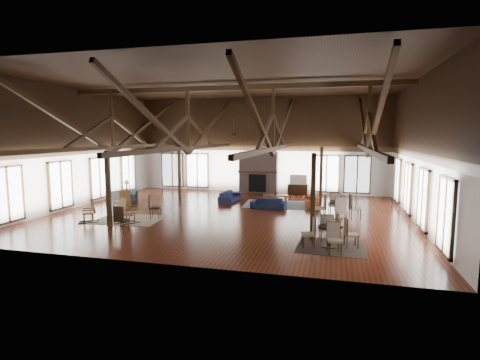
% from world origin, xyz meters
% --- Properties ---
extents(floor, '(16.00, 16.00, 0.00)m').
position_xyz_m(floor, '(0.00, 0.00, 0.00)').
color(floor, '#572A12').
rests_on(floor, ground).
extents(ceiling, '(16.00, 14.00, 0.02)m').
position_xyz_m(ceiling, '(0.00, 0.00, 6.00)').
color(ceiling, black).
rests_on(ceiling, wall_back).
extents(wall_back, '(16.00, 0.02, 6.00)m').
position_xyz_m(wall_back, '(0.00, 7.00, 3.00)').
color(wall_back, silver).
rests_on(wall_back, floor).
extents(wall_front, '(16.00, 0.02, 6.00)m').
position_xyz_m(wall_front, '(0.00, -7.00, 3.00)').
color(wall_front, silver).
rests_on(wall_front, floor).
extents(wall_left, '(0.02, 14.00, 6.00)m').
position_xyz_m(wall_left, '(-8.00, 0.00, 3.00)').
color(wall_left, silver).
rests_on(wall_left, floor).
extents(wall_right, '(0.02, 14.00, 6.00)m').
position_xyz_m(wall_right, '(8.00, 0.00, 3.00)').
color(wall_right, silver).
rests_on(wall_right, floor).
extents(roof_truss, '(15.60, 14.07, 3.14)m').
position_xyz_m(roof_truss, '(0.00, 0.00, 4.03)').
color(roof_truss, '#311E0D').
rests_on(roof_truss, wall_back).
extents(post_grid, '(8.16, 7.16, 3.05)m').
position_xyz_m(post_grid, '(0.00, 0.00, 1.52)').
color(post_grid, '#311E0D').
rests_on(post_grid, floor).
extents(fireplace, '(2.50, 0.69, 2.60)m').
position_xyz_m(fireplace, '(0.00, 6.67, 1.29)').
color(fireplace, '#746059').
rests_on(fireplace, floor).
extents(ceiling_fan, '(1.60, 1.60, 0.75)m').
position_xyz_m(ceiling_fan, '(0.50, -1.00, 3.73)').
color(ceiling_fan, black).
rests_on(ceiling_fan, roof_truss).
extents(sofa_navy_front, '(1.79, 0.84, 0.51)m').
position_xyz_m(sofa_navy_front, '(1.53, 1.74, 0.25)').
color(sofa_navy_front, '#131B36').
rests_on(sofa_navy_front, floor).
extents(sofa_navy_left, '(1.94, 0.89, 0.55)m').
position_xyz_m(sofa_navy_left, '(-0.87, 3.19, 0.27)').
color(sofa_navy_left, '#15193B').
rests_on(sofa_navy_left, floor).
extents(sofa_orange, '(1.87, 0.83, 0.53)m').
position_xyz_m(sofa_orange, '(3.59, 3.11, 0.27)').
color(sofa_orange, '#93421C').
rests_on(sofa_orange, floor).
extents(coffee_table, '(1.42, 0.93, 0.50)m').
position_xyz_m(coffee_table, '(1.67, 3.01, 0.44)').
color(coffee_table, brown).
rests_on(coffee_table, floor).
extents(vase, '(0.21, 0.21, 0.17)m').
position_xyz_m(vase, '(1.70, 2.93, 0.58)').
color(vase, '#B2B2B2').
rests_on(vase, coffee_table).
extents(armchair, '(1.38, 1.31, 0.71)m').
position_xyz_m(armchair, '(-6.08, 1.01, 0.36)').
color(armchair, '#2E2E30').
rests_on(armchair, floor).
extents(side_table_lamp, '(0.47, 0.47, 1.21)m').
position_xyz_m(side_table_lamp, '(-6.65, 2.17, 0.46)').
color(side_table_lamp, black).
rests_on(side_table_lamp, floor).
extents(rocking_chair_a, '(1.05, 0.92, 1.20)m').
position_xyz_m(rocking_chair_a, '(-4.56, -1.53, 0.57)').
color(rocking_chair_a, olive).
rests_on(rocking_chair_a, floor).
extents(rocking_chair_b, '(0.81, 0.96, 1.10)m').
position_xyz_m(rocking_chair_b, '(-3.61, -2.94, 0.52)').
color(rocking_chair_b, olive).
rests_on(rocking_chair_b, floor).
extents(rocking_chair_c, '(0.90, 0.78, 1.03)m').
position_xyz_m(rocking_chair_c, '(-5.20, -3.04, 0.48)').
color(rocking_chair_c, olive).
rests_on(rocking_chair_c, floor).
extents(side_chair_a, '(0.53, 0.53, 1.07)m').
position_xyz_m(side_chair_a, '(-2.98, -1.76, 0.62)').
color(side_chair_a, black).
rests_on(side_chair_a, floor).
extents(side_chair_b, '(0.46, 0.46, 1.04)m').
position_xyz_m(side_chair_b, '(-3.02, -4.29, 0.60)').
color(side_chair_b, black).
rests_on(side_chair_b, floor).
extents(cafe_table_near, '(1.90, 1.90, 0.97)m').
position_xyz_m(cafe_table_near, '(4.60, -4.17, 0.48)').
color(cafe_table_near, black).
rests_on(cafe_table_near, floor).
extents(cafe_table_far, '(2.06, 2.06, 1.05)m').
position_xyz_m(cafe_table_far, '(4.86, 0.21, 0.53)').
color(cafe_table_far, black).
rests_on(cafe_table_far, floor).
extents(cup_near, '(0.13, 0.13, 0.10)m').
position_xyz_m(cup_near, '(4.64, -4.20, 0.75)').
color(cup_near, '#B2B2B2').
rests_on(cup_near, cafe_table_near).
extents(cup_far, '(0.16, 0.16, 0.10)m').
position_xyz_m(cup_far, '(4.90, 0.29, 0.81)').
color(cup_far, '#B2B2B2').
rests_on(cup_far, cafe_table_far).
extents(tv_console, '(1.22, 0.46, 0.61)m').
position_xyz_m(tv_console, '(2.49, 6.75, 0.30)').
color(tv_console, black).
rests_on(tv_console, floor).
extents(television, '(1.06, 0.22, 0.61)m').
position_xyz_m(television, '(2.53, 6.75, 0.91)').
color(television, '#B2B2B2').
rests_on(television, tv_console).
extents(rug_tan, '(2.94, 2.40, 0.01)m').
position_xyz_m(rug_tan, '(-3.91, -2.22, 0.01)').
color(rug_tan, '#CAB88C').
rests_on(rug_tan, floor).
extents(rug_navy, '(3.44, 2.66, 0.01)m').
position_xyz_m(rug_navy, '(1.71, 2.93, 0.01)').
color(rug_navy, '#192448').
rests_on(rug_navy, floor).
extents(rug_dark, '(2.28, 2.09, 0.01)m').
position_xyz_m(rug_dark, '(4.66, -4.10, 0.01)').
color(rug_dark, black).
rests_on(rug_dark, floor).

